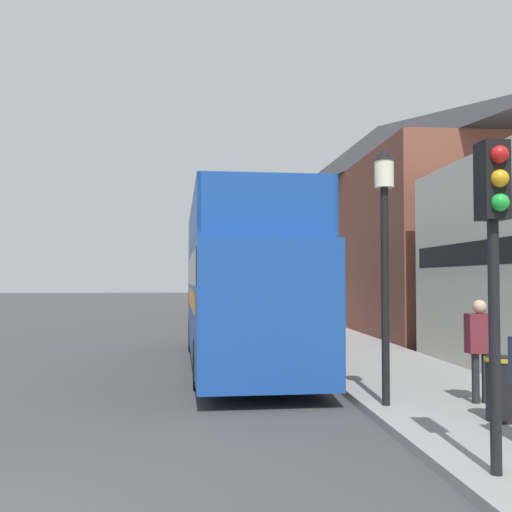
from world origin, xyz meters
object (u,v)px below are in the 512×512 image
lamp_post_nearest (385,225)px  litter_bin (501,387)px  traffic_signal (494,229)px  lamp_post_second (304,245)px  pedestrian_second (480,341)px  tour_bus (240,292)px  parked_car_ahead_of_bus (243,320)px

lamp_post_nearest → litter_bin: size_ratio=4.55×
traffic_signal → lamp_post_second: lamp_post_second is taller
traffic_signal → lamp_post_nearest: 3.58m
pedestrian_second → lamp_post_nearest: 2.54m
pedestrian_second → traffic_signal: (-1.53, -3.58, 1.58)m
pedestrian_second → lamp_post_nearest: size_ratio=0.40×
pedestrian_second → lamp_post_second: 9.08m
pedestrian_second → litter_bin: pedestrian_second is taller
pedestrian_second → lamp_post_second: bearing=100.0°
lamp_post_nearest → lamp_post_second: size_ratio=0.95×
litter_bin → lamp_post_nearest: bearing=137.5°
tour_bus → litter_bin: (3.42, -6.92, -1.24)m
lamp_post_second → litter_bin: bearing=-82.8°
tour_bus → parked_car_ahead_of_bus: (0.58, 7.69, -1.23)m
lamp_post_second → litter_bin: 10.37m
parked_car_ahead_of_bus → tour_bus: bearing=-97.0°
lamp_post_nearest → lamp_post_second: lamp_post_second is taller
tour_bus → parked_car_ahead_of_bus: 7.81m
lamp_post_nearest → tour_bus: bearing=109.9°
traffic_signal → lamp_post_second: 12.29m
tour_bus → pedestrian_second: bearing=-59.2°
traffic_signal → lamp_post_second: (-0.00, 12.28, 0.51)m
traffic_signal → lamp_post_nearest: (-0.10, 3.56, 0.36)m
tour_bus → traffic_signal: size_ratio=2.99×
pedestrian_second → lamp_post_second: size_ratio=0.38×
lamp_post_nearest → litter_bin: (1.35, -1.24, -2.48)m
lamp_post_second → parked_car_ahead_of_bus: bearing=108.7°
parked_car_ahead_of_bus → lamp_post_second: 5.58m
pedestrian_second → litter_bin: 1.39m
pedestrian_second → litter_bin: (-0.28, -1.25, -0.54)m
tour_bus → traffic_signal: 9.54m
lamp_post_nearest → lamp_post_second: 8.72m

